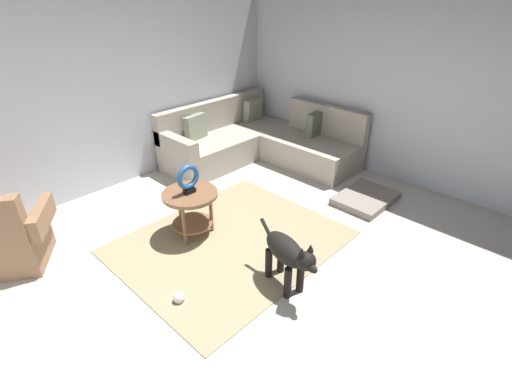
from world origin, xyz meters
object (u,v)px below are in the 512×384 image
Objects in this scene: sectional_couch at (259,143)px; dog_bed_mat at (365,198)px; dog_toy_ball at (179,298)px; torus_sculpture at (188,178)px; dog at (288,254)px; side_table at (191,202)px; armchair at (7,240)px.

dog_bed_mat is at bearing -90.36° from sectional_couch.
dog_toy_ball is (-2.77, -1.64, -0.24)m from sectional_couch.
torus_sculpture is 0.39× the size of dog.
side_table is 5.86× the size of dog_toy_ball.
dog_toy_ball is (-0.74, -0.74, -0.37)m from side_table.
side_table is at bearing -71.62° from dog.
side_table is (1.58, -0.86, 0.09)m from armchair.
torus_sculpture is at bearing 4.82° from armchair.
armchair is 1.20× the size of dog.
dog reaches higher than side_table.
dog reaches higher than dog_toy_ball.
dog is (0.08, -1.30, -0.33)m from torus_sculpture.
armchair is 1.83m from dog_toy_ball.
torus_sculpture is at bearing -156.18° from sectional_couch.
armchair is 1.25× the size of dog_bed_mat.
sectional_couch is 2.22m from side_table.
sectional_couch is 3.23m from dog_toy_ball.
dog_toy_ball is (-0.74, -0.74, -0.66)m from torus_sculpture.
dog_bed_mat is 1.99m from dog.
dog_toy_ball reaches higher than dog_bed_mat.
torus_sculpture is at bearing -71.62° from dog.
sectional_couch reaches higher than dog_bed_mat.
sectional_couch reaches higher than side_table.
sectional_couch is 3.61m from armchair.
dog_bed_mat is at bearing 5.53° from armchair.
dog is (1.66, -2.16, 0.05)m from armchair.
side_table is 0.75× the size of dog_bed_mat.
dog is (0.08, -1.30, -0.04)m from side_table.
torus_sculpture is 2.36m from dog_bed_mat.
sectional_couch is 6.90× the size of torus_sculpture.
dog is at bearing -172.20° from dog_bed_mat.
side_table is 1.31m from dog.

